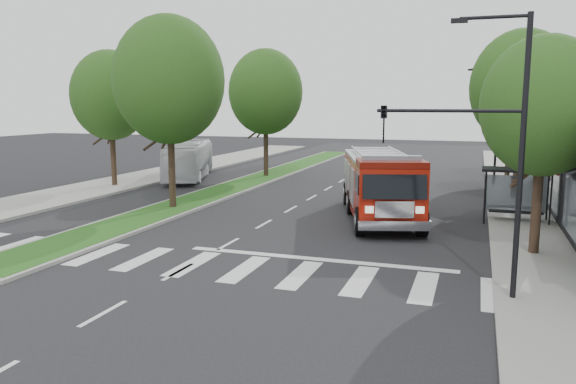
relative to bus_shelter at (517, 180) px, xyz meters
name	(u,v)px	position (x,y,z in m)	size (l,w,h in m)	color
ground	(228,244)	(-11.20, -8.15, -2.04)	(140.00, 140.00, 0.00)	black
sidewalk_right	(541,216)	(1.30, 1.85, -1.96)	(5.00, 80.00, 0.15)	gray
sidewalk_left	(90,190)	(-25.70, 1.85, -1.96)	(5.00, 80.00, 0.15)	gray
median	(256,180)	(-17.20, 9.85, -1.96)	(3.00, 50.00, 0.15)	gray
bus_shelter	(517,180)	(0.00, 0.00, 0.00)	(3.20, 1.60, 2.61)	black
tree_right_near	(543,106)	(0.30, -6.15, 3.47)	(4.40, 4.40, 8.05)	black
tree_right_mid	(522,88)	(0.30, 5.85, 4.45)	(5.60, 5.60, 9.72)	black
tree_right_far	(511,101)	(0.30, 15.85, 3.80)	(5.00, 5.00, 8.73)	black
tree_median_near	(169,80)	(-17.20, -2.15, 4.77)	(5.80, 5.80, 10.16)	black
tree_median_far	(266,92)	(-17.20, 11.85, 4.45)	(5.60, 5.60, 9.72)	black
tree_left_mid	(110,95)	(-25.20, 3.85, 4.12)	(5.20, 5.20, 9.16)	black
streetlight_right_near	(488,138)	(-1.59, -11.65, 2.63)	(4.08, 0.22, 8.00)	black
streetlight_right_far	(495,121)	(-0.85, 11.85, 2.44)	(2.11, 0.20, 8.00)	black
fire_engine	(380,185)	(-6.31, -0.95, -0.40)	(5.63, 10.29, 3.42)	#5D0D05
city_bus	(189,160)	(-22.50, 9.41, -0.62)	(2.39, 10.22, 2.85)	silver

